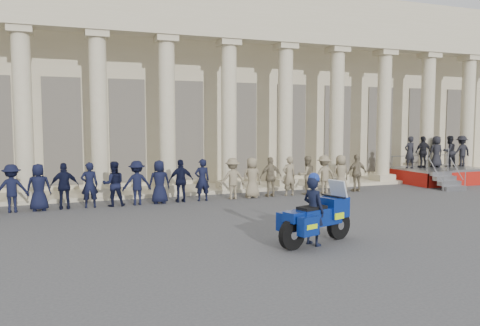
% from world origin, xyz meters
% --- Properties ---
extents(ground, '(90.00, 90.00, 0.00)m').
position_xyz_m(ground, '(0.00, 0.00, 0.00)').
color(ground, '#3F3F42').
rests_on(ground, ground).
extents(building, '(40.00, 12.50, 9.00)m').
position_xyz_m(building, '(-0.00, 14.74, 4.52)').
color(building, '#BDB08D').
rests_on(building, ground).
extents(officer_rank, '(19.53, 0.59, 1.57)m').
position_xyz_m(officer_rank, '(-3.00, 6.19, 0.78)').
color(officer_rank, black).
rests_on(officer_rank, ground).
extents(reviewing_stand, '(3.97, 3.68, 2.27)m').
position_xyz_m(reviewing_stand, '(11.91, 7.17, 1.20)').
color(reviewing_stand, gray).
rests_on(reviewing_stand, ground).
extents(motorcycle, '(2.27, 1.25, 1.50)m').
position_xyz_m(motorcycle, '(0.45, -0.79, 0.65)').
color(motorcycle, black).
rests_on(motorcycle, ground).
extents(rider, '(0.55, 0.69, 1.74)m').
position_xyz_m(rider, '(0.32, -0.83, 0.86)').
color(rider, black).
rests_on(rider, ground).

